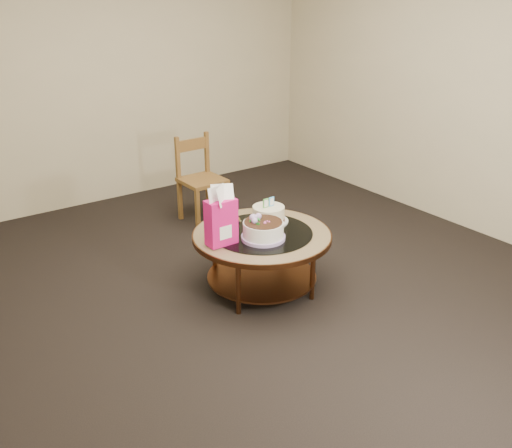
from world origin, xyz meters
TOP-DOWN VIEW (x-y plane):
  - ground at (0.00, 0.00)m, footprint 5.00×5.00m
  - room_walls at (0.00, 0.00)m, footprint 4.52×5.02m
  - coffee_table at (0.00, -0.00)m, footprint 1.02×1.02m
  - decorated_cake at (-0.06, -0.10)m, footprint 0.31×0.31m
  - cream_cake at (0.16, 0.13)m, footprint 0.30×0.30m
  - gift_bag at (-0.34, 0.01)m, footprint 0.21×0.15m
  - pillar_candle at (-0.06, 0.30)m, footprint 0.11×0.11m
  - dining_chair at (0.32, 1.43)m, footprint 0.39×0.39m

SIDE VIEW (x-z plane):
  - ground at x=0.00m, z-range 0.00..0.00m
  - coffee_table at x=0.00m, z-range 0.15..0.61m
  - dining_chair at x=0.32m, z-range 0.01..0.82m
  - pillar_candle at x=-0.06m, z-range 0.44..0.53m
  - cream_cake at x=0.16m, z-range 0.42..0.61m
  - decorated_cake at x=-0.06m, z-range 0.43..0.61m
  - gift_bag at x=-0.34m, z-range 0.46..0.88m
  - room_walls at x=0.00m, z-range 0.24..2.85m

